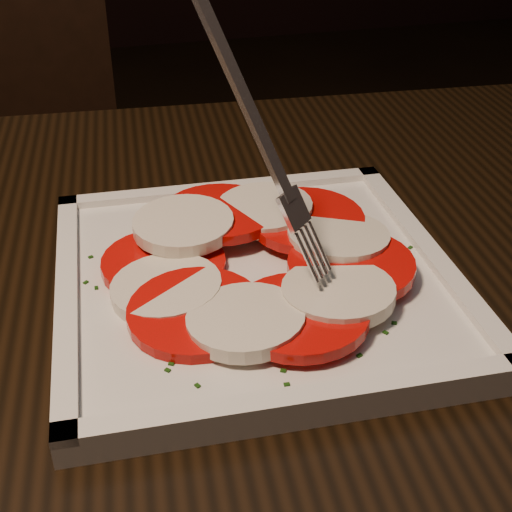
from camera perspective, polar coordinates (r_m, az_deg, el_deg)
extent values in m
cube|color=black|center=(0.52, -9.28, -6.03)|extent=(1.26, 0.90, 0.04)
cylinder|color=black|center=(1.15, 19.69, -6.97)|extent=(0.06, 0.06, 0.71)
cylinder|color=black|center=(1.19, -9.95, -13.65)|extent=(0.04, 0.04, 0.41)
cylinder|color=black|center=(1.46, -10.61, -3.57)|extent=(0.04, 0.04, 0.41)
cube|color=silver|center=(0.52, 0.00, -2.10)|extent=(0.30, 0.30, 0.01)
cylinder|color=#CA0405|center=(0.52, -7.39, -0.63)|extent=(0.09, 0.09, 0.01)
cylinder|color=silver|center=(0.49, -7.18, -2.61)|extent=(0.08, 0.08, 0.01)
cylinder|color=#CA0405|center=(0.47, -4.83, -4.50)|extent=(0.09, 0.09, 0.01)
cylinder|color=silver|center=(0.46, -0.82, -5.22)|extent=(0.08, 0.08, 0.02)
cylinder|color=#CA0405|center=(0.46, 3.49, -4.76)|extent=(0.09, 0.09, 0.01)
cylinder|color=silver|center=(0.48, 6.59, -2.92)|extent=(0.08, 0.08, 0.01)
cylinder|color=#CA0405|center=(0.51, 7.61, -0.76)|extent=(0.09, 0.09, 0.01)
cylinder|color=silver|center=(0.54, 6.60, 1.46)|extent=(0.08, 0.08, 0.02)
cylinder|color=#CA0405|center=(0.56, 4.05, 2.92)|extent=(0.09, 0.09, 0.01)
cylinder|color=silver|center=(0.56, 0.66, 3.73)|extent=(0.08, 0.08, 0.01)
cylinder|color=#CA0405|center=(0.56, -2.87, 3.46)|extent=(0.09, 0.09, 0.01)
cylinder|color=silver|center=(0.54, -5.83, 2.51)|extent=(0.08, 0.08, 0.01)
cube|color=#1A6010|center=(0.54, -5.32, 1.36)|extent=(0.02, 0.04, 0.00)
cube|color=#1A6010|center=(0.49, 5.21, -2.32)|extent=(0.03, 0.02, 0.01)
cube|color=#1A6010|center=(0.48, 6.37, -2.87)|extent=(0.04, 0.04, 0.00)
cube|color=#1A6010|center=(0.53, 7.23, 0.58)|extent=(0.04, 0.02, 0.00)
cube|color=#1A6010|center=(0.56, -2.61, 2.83)|extent=(0.03, 0.01, 0.00)
cube|color=#1A6010|center=(0.47, 1.17, -3.61)|extent=(0.01, 0.03, 0.00)
cube|color=#12370A|center=(0.60, 7.10, 3.66)|extent=(0.00, 0.00, 0.00)
cube|color=#12370A|center=(0.51, 10.93, -2.74)|extent=(0.00, 0.00, 0.00)
cube|color=#12370A|center=(0.60, 3.25, 3.79)|extent=(0.00, 0.00, 0.00)
cube|color=#12370A|center=(0.55, -13.08, -0.08)|extent=(0.00, 0.00, 0.00)
cube|color=#12370A|center=(0.45, 8.27, -7.88)|extent=(0.00, 0.00, 0.00)
cube|color=#12370A|center=(0.56, 12.25, 0.67)|extent=(0.00, 0.00, 0.00)
cube|color=#12370A|center=(0.44, -3.05, -8.35)|extent=(0.00, 0.00, 0.00)
cube|color=#12370A|center=(0.47, 10.33, -6.05)|extent=(0.00, 0.00, 0.00)
cube|color=#12370A|center=(0.52, -13.46, -2.07)|extent=(0.00, 0.00, 0.00)
cube|color=#12370A|center=(0.58, -5.81, 2.75)|extent=(0.00, 0.00, 0.00)
cube|color=#12370A|center=(0.51, -12.66, -2.51)|extent=(0.00, 0.00, 0.00)
cube|color=#12370A|center=(0.61, 3.95, 4.46)|extent=(0.00, 0.00, 0.00)
cube|color=#12370A|center=(0.46, 6.41, -6.22)|extent=(0.00, 0.00, 0.00)
cube|color=#12370A|center=(0.59, -2.28, 3.37)|extent=(0.00, 0.00, 0.00)
cube|color=#12370A|center=(0.60, 0.72, 4.05)|extent=(0.00, 0.00, 0.00)
cube|color=#12370A|center=(0.42, -4.70, -10.30)|extent=(0.00, 0.00, 0.00)
cube|color=#12370A|center=(0.56, 8.44, 1.47)|extent=(0.00, 0.00, 0.00)
cube|color=#12370A|center=(0.43, 2.19, -9.16)|extent=(0.00, 0.00, 0.00)
cube|color=#12370A|center=(0.53, 10.98, -0.62)|extent=(0.00, 0.00, 0.00)
cube|color=#12370A|center=(0.44, 0.04, -7.93)|extent=(0.00, 0.00, 0.00)
cube|color=#12370A|center=(0.44, -6.80, -8.56)|extent=(0.00, 0.00, 0.00)
cube|color=#12370A|center=(0.48, 10.99, -5.28)|extent=(0.00, 0.00, 0.00)
cube|color=#12370A|center=(0.42, 2.48, -10.23)|extent=(0.00, 0.00, 0.00)
cube|color=#12370A|center=(0.43, -7.09, -9.05)|extent=(0.00, 0.00, 0.00)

